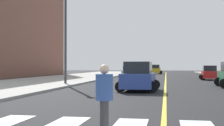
# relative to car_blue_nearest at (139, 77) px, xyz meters

# --- Properties ---
(sidewalk_kerb_west) EXTENTS (10.00, 120.00, 0.15)m
(sidewalk_kerb_west) POSITION_rel_car_blue_nearest_xyz_m (-10.51, 3.40, -0.81)
(sidewalk_kerb_west) COLOR #9E9B93
(sidewalk_kerb_west) RESTS_ON ground
(lane_divider_paint) EXTENTS (0.16, 80.00, 0.01)m
(lane_divider_paint) POSITION_rel_car_blue_nearest_xyz_m (1.69, 23.40, -0.88)
(lane_divider_paint) COLOR yellow
(lane_divider_paint) RESTS_ON ground
(car_blue_nearest) EXTENTS (2.71, 4.27, 1.89)m
(car_blue_nearest) POSITION_rel_car_blue_nearest_xyz_m (0.00, 0.00, 0.00)
(car_blue_nearest) COLOR #2D479E
(car_blue_nearest) RESTS_ON ground
(car_silver_second) EXTENTS (2.36, 3.75, 1.67)m
(car_silver_second) POSITION_rel_car_blue_nearest_xyz_m (-3.22, 21.78, -0.10)
(car_silver_second) COLOR #B7B7BC
(car_silver_second) RESTS_ON ground
(car_red_third) EXTENTS (2.44, 3.81, 1.67)m
(car_red_third) POSITION_rel_car_blue_nearest_xyz_m (6.76, 17.42, -0.10)
(car_red_third) COLOR red
(car_red_third) RESTS_ON ground
(car_yellow_fourth) EXTENTS (2.69, 4.25, 1.88)m
(car_yellow_fourth) POSITION_rel_car_blue_nearest_xyz_m (-0.35, 43.27, -0.00)
(car_yellow_fourth) COLOR gold
(car_yellow_fourth) RESTS_ON ground
(car_gray_fifth) EXTENTS (3.02, 4.71, 2.07)m
(car_gray_fifth) POSITION_rel_car_blue_nearest_xyz_m (-3.31, 29.33, 0.08)
(car_gray_fifth) COLOR slate
(car_gray_fifth) RESTS_ON ground
(pedestrian_crossing) EXTENTS (0.41, 0.41, 1.65)m
(pedestrian_crossing) POSITION_rel_car_blue_nearest_xyz_m (0.34, -12.93, 0.03)
(pedestrian_crossing) COLOR #38383D
(pedestrian_crossing) RESTS_ON ground
(street_lamp) EXTENTS (0.44, 0.44, 8.31)m
(street_lamp) POSITION_rel_car_blue_nearest_xyz_m (-6.63, 4.99, 4.11)
(street_lamp) COLOR #38383D
(street_lamp) RESTS_ON sidewalk_kerb_west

